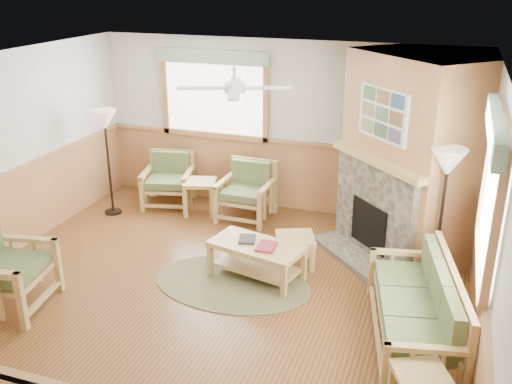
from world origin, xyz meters
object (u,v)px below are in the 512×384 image
(armchair_left, at_px, (5,268))
(floor_lamp_left, at_px, (109,163))
(armchair_back_right, at_px, (246,192))
(footstool, at_px, (295,251))
(armchair_back_left, at_px, (168,180))
(end_table_chairs, at_px, (200,197))
(sofa, at_px, (414,306))
(floor_lamp_right, at_px, (441,222))
(coffee_table, at_px, (256,261))

(armchair_left, distance_m, floor_lamp_left, 2.81)
(armchair_back_right, xyz_separation_m, footstool, (1.15, -1.24, -0.23))
(armchair_back_left, relative_size, end_table_chairs, 1.56)
(sofa, relative_size, floor_lamp_right, 1.05)
(armchair_back_left, relative_size, floor_lamp_left, 0.51)
(footstool, bearing_deg, floor_lamp_right, -0.47)
(coffee_table, xyz_separation_m, footstool, (0.38, 0.46, -0.02))
(coffee_table, height_order, end_table_chairs, end_table_chairs)
(sofa, height_order, floor_lamp_left, floor_lamp_left)
(footstool, bearing_deg, coffee_table, -129.06)
(armchair_back_right, distance_m, coffee_table, 1.88)
(end_table_chairs, height_order, floor_lamp_left, floor_lamp_left)
(armchair_left, xyz_separation_m, floor_lamp_right, (4.61, 2.02, 0.40))
(coffee_table, bearing_deg, armchair_back_left, 153.22)
(footstool, relative_size, floor_lamp_right, 0.27)
(floor_lamp_right, bearing_deg, armchair_left, -156.31)
(sofa, xyz_separation_m, floor_lamp_left, (-4.84, 1.93, 0.41))
(armchair_back_right, bearing_deg, coffee_table, -64.48)
(sofa, height_order, armchair_back_left, sofa)
(armchair_back_right, relative_size, coffee_table, 0.75)
(armchair_back_left, height_order, armchair_back_right, armchair_back_right)
(sofa, distance_m, coffee_table, 2.12)
(armchair_left, xyz_separation_m, floor_lamp_left, (-0.39, 2.76, 0.35))
(sofa, xyz_separation_m, coffee_table, (-1.97, 0.75, -0.20))
(floor_lamp_left, xyz_separation_m, floor_lamp_right, (5.00, -0.74, 0.06))
(coffee_table, bearing_deg, armchair_back_right, 127.03)
(end_table_chairs, bearing_deg, coffee_table, -47.15)
(footstool, distance_m, floor_lamp_left, 3.38)
(armchair_back_left, bearing_deg, end_table_chairs, -26.37)
(floor_lamp_left, height_order, floor_lamp_right, floor_lamp_right)
(end_table_chairs, xyz_separation_m, floor_lamp_right, (3.66, -1.19, 0.63))
(sofa, xyz_separation_m, armchair_left, (-4.45, -0.83, 0.06))
(armchair_back_left, relative_size, floor_lamp_right, 0.48)
(armchair_back_left, height_order, end_table_chairs, armchair_back_left)
(armchair_back_left, relative_size, footstool, 1.77)
(sofa, height_order, end_table_chairs, sofa)
(sofa, distance_m, footstool, 2.02)
(floor_lamp_left, distance_m, floor_lamp_right, 5.05)
(armchair_back_left, distance_m, footstool, 2.88)
(footstool, bearing_deg, armchair_back_right, 132.75)
(armchair_back_right, relative_size, floor_lamp_left, 0.52)
(armchair_back_left, relative_size, armchair_back_right, 0.98)
(armchair_back_right, bearing_deg, floor_lamp_left, -164.92)
(sofa, bearing_deg, armchair_back_right, -144.04)
(armchair_left, xyz_separation_m, end_table_chairs, (0.95, 3.22, -0.22))
(floor_lamp_left, relative_size, floor_lamp_right, 0.94)
(armchair_back_right, distance_m, floor_lamp_right, 3.20)
(sofa, bearing_deg, armchair_back_left, -133.73)
(floor_lamp_left, bearing_deg, armchair_left, -81.97)
(floor_lamp_left, bearing_deg, armchair_back_left, 40.76)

